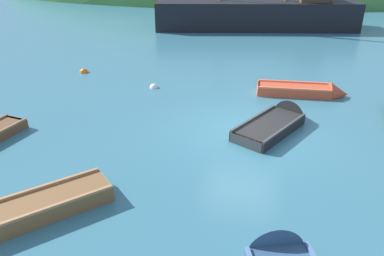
{
  "coord_description": "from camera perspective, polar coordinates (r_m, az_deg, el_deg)",
  "views": [
    {
      "loc": [
        0.69,
        -11.41,
        5.67
      ],
      "look_at": [
        -1.62,
        -0.86,
        0.35
      ],
      "focal_mm": 34.77,
      "sensor_mm": 36.0,
      "label": 1
    }
  ],
  "objects": [
    {
      "name": "rowboat_far",
      "position": [
        13.26,
        13.03,
        0.73
      ],
      "size": [
        2.75,
        3.67,
        1.2
      ],
      "rotation": [
        0.0,
        0.0,
        1.08
      ],
      "color": "black",
      "rests_on": "ground"
    },
    {
      "name": "rowboat_outer_left",
      "position": [
        9.52,
        -24.22,
        -11.96
      ],
      "size": [
        3.22,
        3.31,
        0.95
      ],
      "rotation": [
        0.0,
        0.0,
        3.95
      ],
      "color": "brown",
      "rests_on": "ground"
    },
    {
      "name": "rowboat_outer_right",
      "position": [
        16.39,
        17.07,
        5.3
      ],
      "size": [
        3.76,
        1.2,
        0.94
      ],
      "rotation": [
        0.0,
        0.0,
        0.06
      ],
      "color": "#C64C2D",
      "rests_on": "ground"
    },
    {
      "name": "ground_plane",
      "position": [
        12.76,
        7.94,
        -0.42
      ],
      "size": [
        120.0,
        120.0,
        0.0
      ],
      "primitive_type": "plane",
      "color": "teal"
    },
    {
      "name": "buoy_white",
      "position": [
        16.64,
        -5.87,
        6.17
      ],
      "size": [
        0.37,
        0.37,
        0.37
      ],
      "primitive_type": "sphere",
      "color": "white",
      "rests_on": "ground"
    },
    {
      "name": "buoy_orange",
      "position": [
        19.39,
        -16.24,
        8.19
      ],
      "size": [
        0.41,
        0.41,
        0.41
      ],
      "primitive_type": "sphere",
      "color": "orange",
      "rests_on": "ground"
    },
    {
      "name": "sailing_ship",
      "position": [
        29.57,
        9.92,
        16.31
      ],
      "size": [
        17.39,
        6.5,
        11.28
      ],
      "rotation": [
        0.0,
        0.0,
        3.34
      ],
      "color": "black",
      "rests_on": "ground"
    }
  ]
}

